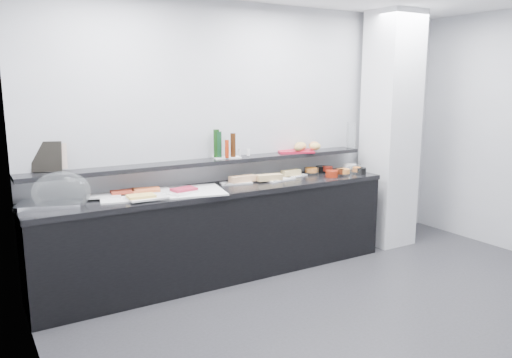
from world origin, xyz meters
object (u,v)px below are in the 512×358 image
framed_print (47,157)px  condiment_tray (227,157)px  cloche_base (50,204)px  bread_tray (295,151)px  carafe (351,135)px  sandwich_plate_mid (279,179)px

framed_print → condiment_tray: bearing=19.0°
cloche_base → bread_tray: (2.57, 0.16, 0.24)m
framed_print → carafe: 3.29m
sandwich_plate_mid → bread_tray: bearing=18.4°
cloche_base → framed_print: bearing=100.5°
cloche_base → condiment_tray: bearing=24.2°
cloche_base → carafe: size_ratio=1.68×
condiment_tray → carafe: size_ratio=0.89×
cloche_base → sandwich_plate_mid: cloche_base is taller
sandwich_plate_mid → framed_print: framed_print is taller
sandwich_plate_mid → condiment_tray: condiment_tray is taller
cloche_base → condiment_tray: (1.72, 0.17, 0.24)m
bread_tray → condiment_tray: bearing=-157.4°
sandwich_plate_mid → bread_tray: (0.33, 0.18, 0.25)m
sandwich_plate_mid → framed_print: bearing=162.6°
framed_print → carafe: size_ratio=0.87×
sandwich_plate_mid → framed_print: (-2.21, 0.26, 0.37)m
framed_print → bread_tray: size_ratio=0.68×
cloche_base → sandwich_plate_mid: 2.24m
cloche_base → condiment_tray: condiment_tray is taller
sandwich_plate_mid → framed_print: 2.25m
condiment_tray → carafe: bearing=9.0°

